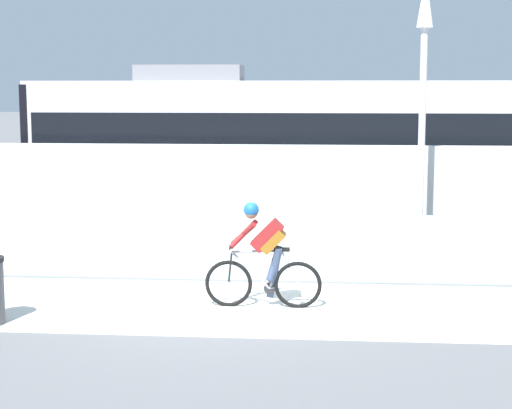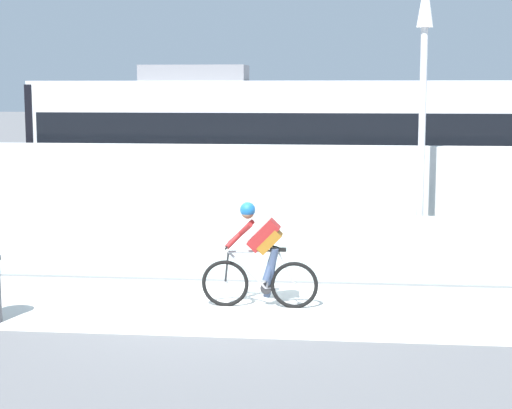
{
  "view_description": "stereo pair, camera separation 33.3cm",
  "coord_description": "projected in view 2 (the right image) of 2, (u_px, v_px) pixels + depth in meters",
  "views": [
    {
      "loc": [
        1.7,
        -12.46,
        3.31
      ],
      "look_at": [
        0.45,
        2.35,
        1.25
      ],
      "focal_mm": 59.44,
      "sensor_mm": 36.0,
      "label": 1
    },
    {
      "loc": [
        2.04,
        -12.42,
        3.31
      ],
      "look_at": [
        0.45,
        2.35,
        1.25
      ],
      "focal_mm": 59.44,
      "sensor_mm": 36.0,
      "label": 2
    }
  ],
  "objects": [
    {
      "name": "tram_rail_near",
      "position": [
        254.0,
        236.0,
        18.95
      ],
      "size": [
        32.0,
        0.08,
        0.01
      ],
      "primitive_type": "cube",
      "color": "#595654",
      "rests_on": "ground"
    },
    {
      "name": "tram_rail_far",
      "position": [
        260.0,
        226.0,
        20.36
      ],
      "size": [
        32.0,
        0.08,
        0.01
      ],
      "primitive_type": "cube",
      "color": "#595654",
      "rests_on": "ground"
    },
    {
      "name": "tram",
      "position": [
        280.0,
        150.0,
        19.34
      ],
      "size": [
        11.06,
        2.54,
        3.81
      ],
      "color": "silver",
      "rests_on": "ground"
    },
    {
      "name": "concrete_barrier_wall",
      "position": [
        240.0,
        202.0,
        16.35
      ],
      "size": [
        32.0,
        0.36,
        2.22
      ],
      "primitive_type": "cube",
      "color": "silver",
      "rests_on": "ground"
    },
    {
      "name": "ground_plane",
      "position": [
        210.0,
        306.0,
        12.91
      ],
      "size": [
        200.0,
        200.0,
        0.0
      ],
      "primitive_type": "plane",
      "color": "slate"
    },
    {
      "name": "glass_parapet",
      "position": [
        227.0,
        246.0,
        14.65
      ],
      "size": [
        32.0,
        0.05,
        1.17
      ],
      "primitive_type": "cube",
      "color": "#ADC6C1",
      "rests_on": "ground"
    },
    {
      "name": "cyclist_on_bike",
      "position": [
        260.0,
        257.0,
        12.72
      ],
      "size": [
        1.77,
        0.58,
        1.61
      ],
      "color": "black",
      "rests_on": "ground"
    },
    {
      "name": "lamp_post_antenna",
      "position": [
        423.0,
        88.0,
        14.22
      ],
      "size": [
        0.28,
        0.28,
        5.2
      ],
      "color": "gray",
      "rests_on": "ground"
    },
    {
      "name": "bike_path_deck",
      "position": [
        210.0,
        306.0,
        12.91
      ],
      "size": [
        32.0,
        3.2,
        0.01
      ],
      "primitive_type": "cube",
      "color": "silver",
      "rests_on": "ground"
    }
  ]
}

